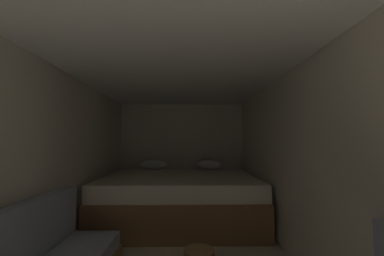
{
  "coord_description": "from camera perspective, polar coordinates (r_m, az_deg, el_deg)",
  "views": [
    {
      "loc": [
        0.13,
        -0.28,
        1.26
      ],
      "look_at": [
        0.18,
        2.72,
        1.44
      ],
      "focal_mm": 22.32,
      "sensor_mm": 36.0,
      "label": 1
    }
  ],
  "objects": [
    {
      "name": "wall_left",
      "position": [
        2.74,
        -32.03,
        -7.86
      ],
      "size": [
        0.05,
        5.12,
        2.04
      ],
      "primitive_type": "cube",
      "color": "beige",
      "rests_on": "ground"
    },
    {
      "name": "bed",
      "position": [
        4.02,
        -2.85,
        -16.22
      ],
      "size": [
        2.37,
        1.9,
        0.92
      ],
      "color": "brown",
      "rests_on": "ground"
    },
    {
      "name": "wall_right",
      "position": [
        2.62,
        25.26,
        -8.29
      ],
      "size": [
        0.05,
        5.12,
        2.04
      ],
      "primitive_type": "cube",
      "color": "beige",
      "rests_on": "ground"
    },
    {
      "name": "ceiling_slab",
      "position": [
        2.48,
        -4.03,
        15.65
      ],
      "size": [
        2.59,
        5.12,
        0.05
      ],
      "primitive_type": "cube",
      "color": "white",
      "rests_on": "wall_left"
    },
    {
      "name": "wall_back",
      "position": [
        4.93,
        -2.43,
        -6.16
      ],
      "size": [
        2.59,
        0.05,
        2.04
      ],
      "primitive_type": "cube",
      "color": "beige",
      "rests_on": "ground"
    }
  ]
}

